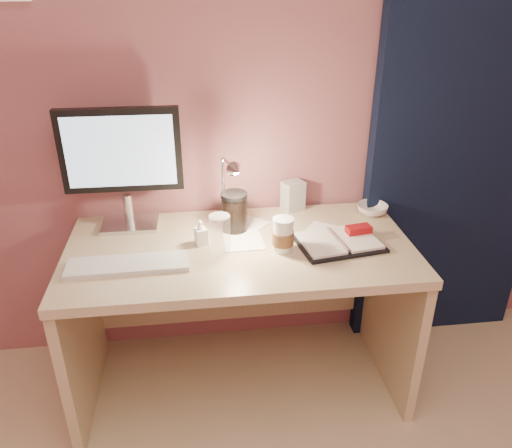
{
  "coord_description": "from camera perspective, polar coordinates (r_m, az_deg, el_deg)",
  "views": [
    {
      "loc": [
        -0.16,
        -0.37,
        1.72
      ],
      "look_at": [
        0.06,
        1.33,
        0.85
      ],
      "focal_mm": 35.0,
      "sensor_mm": 36.0,
      "label": 1
    }
  ],
  "objects": [
    {
      "name": "paper_c",
      "position": [
        2.19,
        -1.31,
        -0.04
      ],
      "size": [
        0.23,
        0.23,
        0.0
      ],
      "primitive_type": "cube",
      "rotation": [
        0.0,
        0.0,
        0.83
      ],
      "color": "white",
      "rests_on": "desk"
    },
    {
      "name": "bowl",
      "position": [
        2.34,
        13.14,
        1.66
      ],
      "size": [
        0.15,
        0.15,
        0.04
      ],
      "primitive_type": "imported",
      "rotation": [
        0.0,
        0.0,
        -0.1
      ],
      "color": "white",
      "rests_on": "desk"
    },
    {
      "name": "product_box",
      "position": [
        2.3,
        4.24,
        3.23
      ],
      "size": [
        0.11,
        0.1,
        0.14
      ],
      "primitive_type": "cube",
      "rotation": [
        0.0,
        0.0,
        0.4
      ],
      "color": "silver",
      "rests_on": "desk"
    },
    {
      "name": "lotion_bottle",
      "position": [
        2.02,
        -6.3,
        -0.99
      ],
      "size": [
        0.06,
        0.06,
        0.11
      ],
      "primitive_type": "imported",
      "rotation": [
        0.0,
        0.0,
        0.25
      ],
      "color": "white",
      "rests_on": "desk"
    },
    {
      "name": "dark_jar",
      "position": [
        2.11,
        -2.48,
        1.17
      ],
      "size": [
        0.11,
        0.11,
        0.15
      ],
      "primitive_type": "cylinder",
      "color": "black",
      "rests_on": "desk"
    },
    {
      "name": "monitor",
      "position": [
        2.13,
        -15.07,
        7.28
      ],
      "size": [
        0.49,
        0.18,
        0.52
      ],
      "rotation": [
        0.0,
        0.0,
        -0.01
      ],
      "color": "silver",
      "rests_on": "desk"
    },
    {
      "name": "paper_b",
      "position": [
        2.15,
        7.74,
        -0.83
      ],
      "size": [
        0.21,
        0.21,
        0.0
      ],
      "primitive_type": "cube",
      "rotation": [
        0.0,
        0.0,
        -0.63
      ],
      "color": "white",
      "rests_on": "desk"
    },
    {
      "name": "clear_cup",
      "position": [
        1.97,
        -4.14,
        -0.99
      ],
      "size": [
        0.08,
        0.08,
        0.15
      ],
      "primitive_type": "cylinder",
      "color": "white",
      "rests_on": "desk"
    },
    {
      "name": "desk_lamp",
      "position": [
        2.01,
        -4.36,
        3.96
      ],
      "size": [
        0.12,
        0.21,
        0.33
      ],
      "rotation": [
        0.0,
        0.0,
        0.31
      ],
      "color": "silver",
      "rests_on": "desk"
    },
    {
      "name": "room",
      "position": [
        2.42,
        20.77,
        11.15
      ],
      "size": [
        3.5,
        3.5,
        3.5
      ],
      "color": "#C6B28E",
      "rests_on": "ground"
    },
    {
      "name": "paper_a",
      "position": [
        2.05,
        -1.42,
        -2.0
      ],
      "size": [
        0.16,
        0.16,
        0.0
      ],
      "primitive_type": "cube",
      "rotation": [
        0.0,
        0.0,
        0.03
      ],
      "color": "white",
      "rests_on": "desk"
    },
    {
      "name": "coffee_cup",
      "position": [
        1.96,
        3.11,
        -1.31
      ],
      "size": [
        0.09,
        0.09,
        0.14
      ],
      "color": "white",
      "rests_on": "desk"
    },
    {
      "name": "planner",
      "position": [
        2.06,
        9.59,
        -1.89
      ],
      "size": [
        0.36,
        0.3,
        0.05
      ],
      "rotation": [
        0.0,
        0.0,
        0.16
      ],
      "color": "black",
      "rests_on": "desk"
    },
    {
      "name": "keyboard",
      "position": [
        1.94,
        -14.39,
        -4.52
      ],
      "size": [
        0.46,
        0.14,
        0.02
      ],
      "primitive_type": "cube",
      "rotation": [
        0.0,
        0.0,
        0.02
      ],
      "color": "silver",
      "rests_on": "desk"
    },
    {
      "name": "desk",
      "position": [
        2.2,
        -1.96,
        -6.69
      ],
      "size": [
        1.4,
        0.7,
        0.73
      ],
      "color": "beige",
      "rests_on": "ground"
    }
  ]
}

